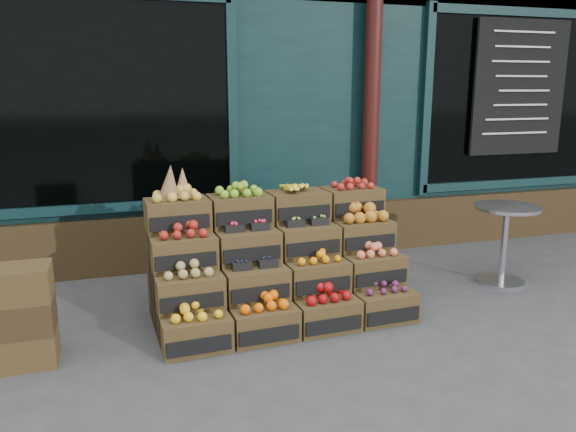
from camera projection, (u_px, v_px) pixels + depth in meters
name	position (u px, v px, depth m)	size (l,w,h in m)	color
ground	(340.00, 340.00, 4.35)	(60.00, 60.00, 0.00)	#3D3D40
shop_facade	(213.00, 54.00, 8.55)	(12.00, 6.24, 4.80)	black
crate_display	(277.00, 269.00, 4.78)	(2.13, 1.10, 1.31)	#44341B
spare_crates	(18.00, 317.00, 3.89)	(0.48, 0.34, 0.72)	#44341B
bistro_table	(505.00, 235.00, 5.51)	(0.63, 0.63, 0.79)	silver
shopkeeper	(136.00, 165.00, 6.25)	(0.77, 0.51, 2.12)	#185628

